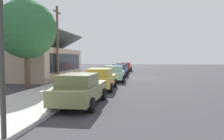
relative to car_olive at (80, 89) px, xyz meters
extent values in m
plane|color=#38383D|center=(15.81, -2.89, -0.81)|extent=(120.00, 120.00, 0.00)
cube|color=#B2AFA8|center=(15.81, 2.71, -0.73)|extent=(60.00, 4.20, 0.16)
cube|color=olive|center=(0.11, 0.00, -0.13)|extent=(4.62, 1.80, 0.70)
cube|color=#61683C|center=(-0.35, 0.00, 0.50)|extent=(2.23, 1.57, 0.56)
cylinder|color=black|center=(1.55, 0.87, -0.48)|extent=(0.66, 0.23, 0.66)
cylinder|color=black|center=(1.53, -0.89, -0.48)|extent=(0.66, 0.23, 0.66)
cylinder|color=black|center=(-1.31, 0.89, -0.48)|extent=(0.66, 0.23, 0.66)
cylinder|color=black|center=(-1.33, -0.87, -0.48)|extent=(0.66, 0.23, 0.66)
cube|color=gold|center=(5.63, 0.00, -0.13)|extent=(4.57, 1.91, 0.70)
cube|color=gold|center=(5.18, -0.01, 0.50)|extent=(2.21, 1.64, 0.56)
cylinder|color=black|center=(7.01, 0.93, -0.48)|extent=(0.66, 0.23, 0.66)
cylinder|color=black|center=(7.05, -0.87, -0.48)|extent=(0.66, 0.23, 0.66)
cylinder|color=black|center=(4.21, 0.87, -0.48)|extent=(0.66, 0.23, 0.66)
cylinder|color=black|center=(4.25, -0.93, -0.48)|extent=(0.66, 0.23, 0.66)
cube|color=#9ED1BC|center=(11.42, -0.27, -0.13)|extent=(4.39, 2.01, 0.70)
cube|color=#86B1A0|center=(10.99, -0.28, 0.50)|extent=(2.13, 1.72, 0.56)
cylinder|color=black|center=(12.74, 0.71, -0.48)|extent=(0.67, 0.24, 0.66)
cylinder|color=black|center=(12.80, -1.17, -0.48)|extent=(0.67, 0.24, 0.66)
cylinder|color=black|center=(10.05, 0.62, -0.48)|extent=(0.67, 0.24, 0.66)
cylinder|color=black|center=(10.11, -1.25, -0.48)|extent=(0.67, 0.24, 0.66)
cube|color=navy|center=(17.22, -0.25, -0.13)|extent=(4.59, 1.78, 0.70)
cube|color=navy|center=(16.76, -0.25, 0.50)|extent=(2.21, 1.55, 0.56)
cylinder|color=black|center=(18.63, 0.63, -0.48)|extent=(0.66, 0.23, 0.66)
cylinder|color=black|center=(18.65, -1.10, -0.48)|extent=(0.66, 0.23, 0.66)
cylinder|color=black|center=(15.79, 0.60, -0.48)|extent=(0.66, 0.23, 0.66)
cylinder|color=black|center=(15.81, -1.13, -0.48)|extent=(0.66, 0.23, 0.66)
cube|color=#2D3035|center=(23.07, -0.04, -0.13)|extent=(4.44, 1.94, 0.70)
cube|color=#27292D|center=(22.63, -0.05, 0.50)|extent=(2.15, 1.67, 0.56)
cylinder|color=black|center=(24.41, 0.91, -0.48)|extent=(0.67, 0.24, 0.66)
cylinder|color=black|center=(24.46, -0.92, -0.48)|extent=(0.67, 0.24, 0.66)
cylinder|color=black|center=(21.69, 0.84, -0.48)|extent=(0.67, 0.24, 0.66)
cylinder|color=black|center=(21.73, -0.99, -0.48)|extent=(0.67, 0.24, 0.66)
cube|color=red|center=(28.96, -0.23, -0.13)|extent=(4.61, 1.82, 0.70)
cube|color=#A9272B|center=(28.50, -0.23, 0.50)|extent=(2.23, 1.57, 0.56)
cylinder|color=black|center=(30.40, 0.62, -0.48)|extent=(0.66, 0.23, 0.66)
cylinder|color=black|center=(30.37, -1.13, -0.48)|extent=(0.66, 0.23, 0.66)
cylinder|color=black|center=(27.55, 0.66, -0.48)|extent=(0.66, 0.23, 0.66)
cylinder|color=black|center=(27.53, -1.08, -0.48)|extent=(0.66, 0.23, 0.66)
cube|color=tan|center=(13.89, 9.11, 0.89)|extent=(11.79, 7.09, 3.40)
cube|color=black|center=(13.89, 5.53, 1.06)|extent=(9.43, 0.08, 1.91)
cube|color=#3F4C47|center=(13.89, 7.34, 3.53)|extent=(12.39, 3.84, 2.14)
cube|color=#3F4C47|center=(13.89, 10.88, 3.53)|extent=(12.39, 3.84, 2.14)
cylinder|color=brown|center=(5.52, 5.81, 0.85)|extent=(0.44, 0.44, 3.34)
sphere|color=#2D6638|center=(5.52, 5.81, 3.77)|extent=(4.55, 4.55, 4.55)
cylinder|color=#383833|center=(-5.01, 0.71, 1.79)|extent=(0.14, 0.14, 5.20)
cylinder|color=brown|center=(10.46, 5.31, 2.94)|extent=(0.24, 0.24, 7.50)
cube|color=brown|center=(10.46, 5.31, 6.09)|extent=(1.80, 0.12, 0.12)
cylinder|color=red|center=(17.17, 1.31, -0.38)|extent=(0.22, 0.22, 0.55)
sphere|color=red|center=(17.17, 1.31, -0.03)|extent=(0.18, 0.18, 0.18)
camera|label=1|loc=(-10.36, -2.97, 1.52)|focal=34.92mm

